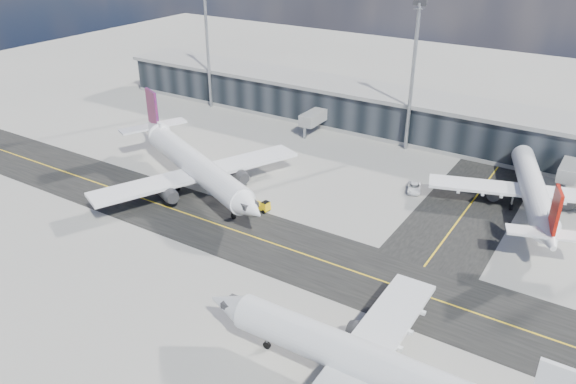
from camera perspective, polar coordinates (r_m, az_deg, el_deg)
name	(u,v)px	position (r m, az deg, el deg)	size (l,w,h in m)	color
ground	(271,262)	(76.76, -1.75, -7.08)	(300.00, 300.00, 0.00)	gray
taxiway_lanes	(334,235)	(82.86, 4.68, -4.39)	(180.00, 63.00, 0.03)	black
terminal_concourse	(420,120)	(119.77, 13.26, 7.17)	(152.00, 19.80, 8.80)	black
floodlight_masts	(413,72)	(110.23, 12.58, 11.85)	(102.50, 0.70, 28.90)	gray
airliner_af	(194,164)	(96.38, -9.52, 2.80)	(41.19, 35.57, 12.78)	white
airliner_redtail	(533,190)	(95.39, 23.64, 0.16)	(31.44, 36.44, 11.05)	white
airliner_near	(372,365)	(56.67, 8.49, -16.96)	(38.58, 32.81, 11.47)	silver
baggage_tug	(263,206)	(88.73, -2.58, -1.42)	(3.00, 1.79, 1.79)	yellow
service_van	(414,188)	(97.34, 12.69, 0.43)	(2.20, 4.77, 1.33)	white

